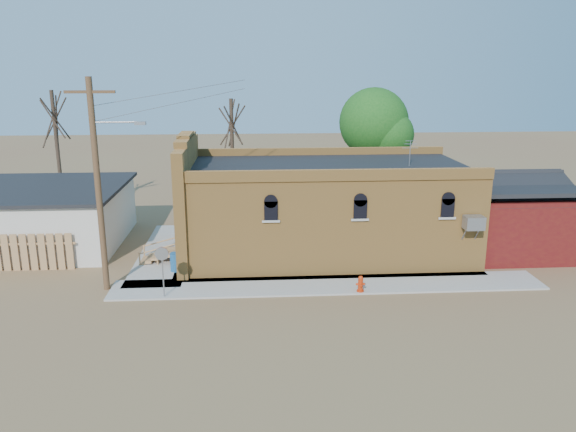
{
  "coord_description": "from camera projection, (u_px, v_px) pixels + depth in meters",
  "views": [
    {
      "loc": [
        -1.84,
        -22.07,
        9.35
      ],
      "look_at": [
        -0.1,
        4.02,
        2.4
      ],
      "focal_mm": 35.0,
      "sensor_mm": 36.0,
      "label": 1
    }
  ],
  "objects": [
    {
      "name": "wood_fence",
      "position": [
        20.0,
        252.0,
        26.42
      ],
      "size": [
        5.2,
        0.1,
        1.8
      ],
      "primitive_type": null,
      "color": "#AB7A4D",
      "rests_on": "ground"
    },
    {
      "name": "red_shed",
      "position": [
        508.0,
        207.0,
        29.26
      ],
      "size": [
        5.4,
        6.4,
        4.3
      ],
      "color": "#4E0D11",
      "rests_on": "ground"
    },
    {
      "name": "ground",
      "position": [
        297.0,
        295.0,
        23.8
      ],
      "size": [
        120.0,
        120.0,
        0.0
      ],
      "primitive_type": "plane",
      "color": "brown",
      "rests_on": "ground"
    },
    {
      "name": "tree_bare_near",
      "position": [
        232.0,
        124.0,
        34.62
      ],
      "size": [
        2.8,
        2.8,
        7.65
      ],
      "color": "#423226",
      "rests_on": "ground"
    },
    {
      "name": "sidewalk_west",
      "position": [
        167.0,
        252.0,
        29.18
      ],
      "size": [
        2.6,
        10.0,
        0.08
      ],
      "primitive_type": "cube",
      "color": "#9E9991",
      "rests_on": "ground"
    },
    {
      "name": "stop_sign",
      "position": [
        162.0,
        259.0,
        23.0
      ],
      "size": [
        0.59,
        0.09,
        2.18
      ],
      "rotation": [
        0.0,
        0.0,
        -0.35
      ],
      "color": "gray",
      "rests_on": "sidewalk_south"
    },
    {
      "name": "tree_bare_far",
      "position": [
        54.0,
        117.0,
        34.77
      ],
      "size": [
        2.8,
        2.8,
        8.16
      ],
      "color": "#423226",
      "rests_on": "ground"
    },
    {
      "name": "tree_leafy",
      "position": [
        374.0,
        123.0,
        35.69
      ],
      "size": [
        4.4,
        4.4,
        8.15
      ],
      "color": "#423226",
      "rests_on": "ground"
    },
    {
      "name": "utility_pole",
      "position": [
        99.0,
        181.0,
        23.21
      ],
      "size": [
        3.12,
        0.26,
        9.0
      ],
      "color": "#4F341F",
      "rests_on": "ground"
    },
    {
      "name": "fire_hydrant",
      "position": [
        361.0,
        284.0,
        23.87
      ],
      "size": [
        0.41,
        0.41,
        0.71
      ],
      "rotation": [
        0.0,
        0.0,
        -0.36
      ],
      "color": "red",
      "rests_on": "sidewalk_south"
    },
    {
      "name": "trash_barrel",
      "position": [
        176.0,
        262.0,
        26.3
      ],
      "size": [
        0.69,
        0.69,
        0.86
      ],
      "primitive_type": "cylinder",
      "rotation": [
        0.0,
        0.0,
        -0.27
      ],
      "color": "#1A4F83",
      "rests_on": "sidewalk_west"
    },
    {
      "name": "sidewalk_south",
      "position": [
        329.0,
        285.0,
        24.76
      ],
      "size": [
        19.0,
        2.2,
        0.08
      ],
      "primitive_type": "cube",
      "color": "#9E9991",
      "rests_on": "ground"
    },
    {
      "name": "brick_bar",
      "position": [
        320.0,
        209.0,
        28.61
      ],
      "size": [
        16.4,
        7.97,
        6.3
      ],
      "color": "#CC893E",
      "rests_on": "ground"
    }
  ]
}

